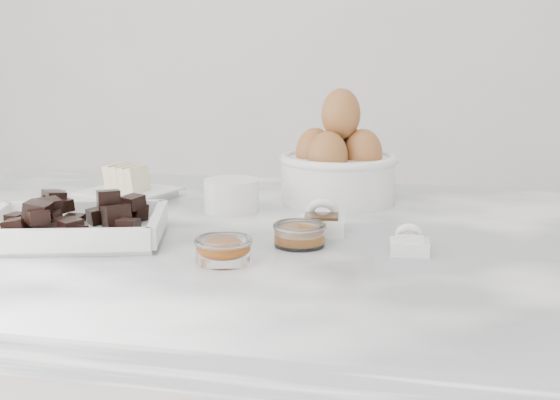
# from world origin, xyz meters

# --- Properties ---
(marble_slab) EXTENTS (1.20, 0.80, 0.04)m
(marble_slab) POSITION_xyz_m (0.00, 0.00, 0.92)
(marble_slab) COLOR white
(marble_slab) RESTS_ON cabinet
(chocolate_dish) EXTENTS (0.27, 0.23, 0.06)m
(chocolate_dish) POSITION_xyz_m (-0.23, -0.09, 0.96)
(chocolate_dish) COLOR white
(chocolate_dish) RESTS_ON marble_slab
(butter_plate) EXTENTS (0.16, 0.16, 0.05)m
(butter_plate) POSITION_xyz_m (-0.27, 0.17, 0.96)
(butter_plate) COLOR white
(butter_plate) RESTS_ON marble_slab
(sugar_ramekin) EXTENTS (0.08, 0.08, 0.05)m
(sugar_ramekin) POSITION_xyz_m (-0.07, 0.12, 0.97)
(sugar_ramekin) COLOR white
(sugar_ramekin) RESTS_ON marble_slab
(egg_bowl) EXTENTS (0.19, 0.19, 0.18)m
(egg_bowl) POSITION_xyz_m (0.07, 0.22, 1.00)
(egg_bowl) COLOR white
(egg_bowl) RESTS_ON marble_slab
(honey_bowl) EXTENTS (0.07, 0.07, 0.03)m
(honey_bowl) POSITION_xyz_m (0.06, -0.05, 0.96)
(honey_bowl) COLOR white
(honey_bowl) RESTS_ON marble_slab
(zest_bowl) EXTENTS (0.07, 0.07, 0.03)m
(zest_bowl) POSITION_xyz_m (-0.01, -0.14, 0.96)
(zest_bowl) COLOR white
(zest_bowl) RESTS_ON marble_slab
(vanilla_spoon) EXTENTS (0.07, 0.08, 0.05)m
(vanilla_spoon) POSITION_xyz_m (0.08, 0.02, 0.96)
(vanilla_spoon) COLOR white
(vanilla_spoon) RESTS_ON marble_slab
(salt_spoon) EXTENTS (0.05, 0.06, 0.04)m
(salt_spoon) POSITION_xyz_m (0.20, -0.06, 0.95)
(salt_spoon) COLOR white
(salt_spoon) RESTS_ON marble_slab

